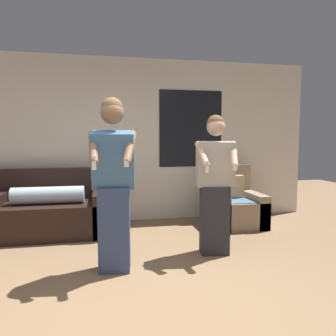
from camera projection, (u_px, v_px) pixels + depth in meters
ground_plane at (132, 302)px, 2.77m from camera, size 14.00×14.00×0.00m
wall_back at (116, 140)px, 5.41m from camera, size 6.76×0.07×2.70m
couch at (51, 211)px, 4.78m from camera, size 1.77×1.00×0.92m
armchair at (232, 205)px, 5.29m from camera, size 0.81×0.91×0.95m
person_left at (114, 184)px, 3.34m from camera, size 0.49×0.54×1.79m
person_right at (215, 185)px, 3.88m from camera, size 0.50×0.51×1.66m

